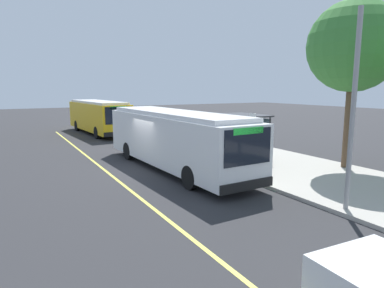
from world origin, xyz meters
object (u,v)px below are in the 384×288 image
transit_bus_main (174,138)px  waiting_bench (245,148)px  transit_bus_second (98,116)px  route_sign_post (252,133)px

transit_bus_main → waiting_bench: (-0.26, 4.76, -0.98)m
transit_bus_second → route_sign_post: 18.60m
transit_bus_main → transit_bus_second: size_ratio=1.11×
transit_bus_second → route_sign_post: bearing=8.5°
transit_bus_second → route_sign_post: same height
waiting_bench → route_sign_post: (2.93, -1.91, 1.32)m
transit_bus_main → route_sign_post: bearing=46.9°
transit_bus_main → route_sign_post: 3.92m
waiting_bench → route_sign_post: bearing=-33.2°
transit_bus_main → waiting_bench: transit_bus_main is taller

